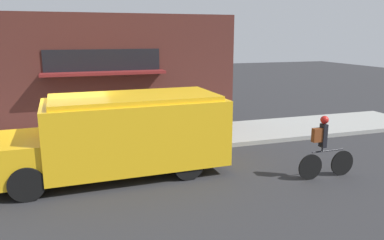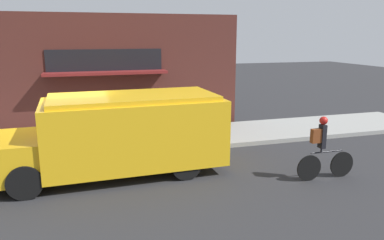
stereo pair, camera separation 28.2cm
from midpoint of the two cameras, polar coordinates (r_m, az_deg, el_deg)
ground_plane at (r=11.75m, az=-19.13°, el=-6.32°), size 70.00×70.00×0.00m
sidewalk at (r=13.13m, az=-19.09°, el=-3.97°), size 28.00×2.93×0.15m
storefront at (r=14.54m, az=-19.40°, el=6.39°), size 13.49×0.88×4.50m
school_bus at (r=10.20m, az=-11.82°, el=-2.13°), size 6.35×2.74×2.16m
cyclist at (r=10.35m, az=18.74°, el=-4.18°), size 1.70×0.21×1.69m
trash_bin at (r=13.74m, az=-7.81°, el=-0.22°), size 0.52×0.52×0.97m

